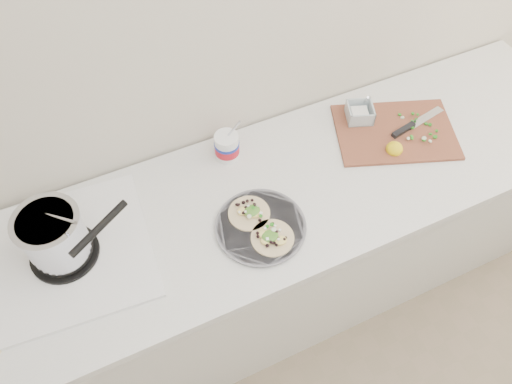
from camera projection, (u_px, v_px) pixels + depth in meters
name	position (u px, v px, depth m)	size (l,w,h in m)	color
counter	(285.00, 246.00, 2.12)	(2.44, 0.66, 0.90)	silver
stove	(59.00, 243.00, 1.51)	(0.56, 0.53, 0.25)	silver
taco_plate	(261.00, 225.00, 1.63)	(0.30, 0.30, 0.04)	slate
tub	(228.00, 144.00, 1.77)	(0.09, 0.09, 0.20)	white
cutboard	(393.00, 128.00, 1.88)	(0.52, 0.44, 0.07)	brown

